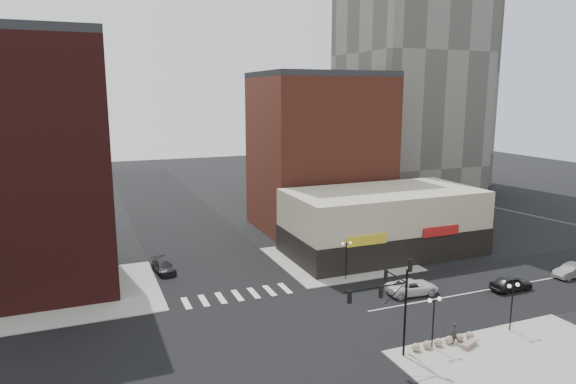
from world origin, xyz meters
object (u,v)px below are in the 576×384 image
street_lamp_se_b (513,295)px  stone_bench (469,344)px  dark_sedan_east (511,283)px  pedestrian (454,333)px  traffic_signal (392,296)px  street_lamp_ne (346,251)px  silver_sedan (572,271)px  dark_sedan_north (163,267)px  white_suv (412,287)px  street_lamp_se_a (434,310)px

street_lamp_se_b → stone_bench: (-5.16, -1.00, -2.96)m
dark_sedan_east → pedestrian: bearing=118.5°
traffic_signal → dark_sedan_east: (18.98, 6.87, -4.19)m
street_lamp_se_b → pedestrian: bearing=-179.7°
street_lamp_ne → silver_sedan: (23.34, -8.53, -2.55)m
dark_sedan_north → pedestrian: (18.93, -25.86, 0.32)m
street_lamp_se_b → white_suv: size_ratio=0.78×
pedestrian → silver_sedan: bearing=165.6°
traffic_signal → street_lamp_se_b: bearing=-0.8°
white_suv → street_lamp_se_a: bearing=157.3°
stone_bench → dark_sedan_east: bearing=13.8°
silver_sedan → dark_sedan_north: 45.11m
pedestrian → street_lamp_se_b: bearing=147.3°
dark_sedan_east → street_lamp_se_a: bearing=115.1°
street_lamp_se_a → white_suv: 11.62m
dark_sedan_north → silver_sedan: bearing=-31.5°
dark_sedan_east → silver_sedan: (9.13, 0.43, -0.03)m
white_suv → pedestrian: 10.57m
dark_sedan_north → white_suv: bearing=-43.0°
silver_sedan → pedestrian: bearing=-74.3°
street_lamp_se_a → street_lamp_ne: (1.00, 16.00, 0.00)m
white_suv → silver_sedan: silver_sedan is taller
dark_sedan_east → stone_bench: (-12.37, -8.04, -0.44)m
traffic_signal → street_lamp_se_a: bearing=-2.6°
silver_sedan → pedestrian: size_ratio=2.59×
street_lamp_ne → dark_sedan_north: street_lamp_ne is taller
street_lamp_se_a → dark_sedan_east: 16.95m
white_suv → traffic_signal: bearing=142.5°
street_lamp_se_b → street_lamp_ne: 17.46m
pedestrian → stone_bench: 1.40m
dark_sedan_east → traffic_signal: bearing=110.1°
traffic_signal → dark_sedan_north: size_ratio=1.68×
street_lamp_se_a → street_lamp_se_b: (8.00, 0.00, 0.00)m
street_lamp_se_a → pedestrian: bearing=-0.9°
white_suv → stone_bench: white_suv is taller
silver_sedan → pedestrian: (-22.27, -7.50, 0.25)m
dark_sedan_east → silver_sedan: size_ratio=1.01×
traffic_signal → street_lamp_ne: (4.76, 15.83, -1.67)m
street_lamp_se_a → street_lamp_se_b: size_ratio=1.00×
dark_sedan_east → pedestrian: pedestrian is taller
traffic_signal → street_lamp_se_b: 11.88m
traffic_signal → pedestrian: size_ratio=4.46×
street_lamp_ne → dark_sedan_north: bearing=151.2°
traffic_signal → stone_bench: size_ratio=4.33×
street_lamp_se_a → street_lamp_se_b: same height
traffic_signal → white_suv: size_ratio=1.46×
street_lamp_se_b → dark_sedan_north: street_lamp_se_b is taller
street_lamp_se_a → white_suv: (5.27, 10.03, -2.55)m
traffic_signal → street_lamp_se_b: (11.76, -0.17, -1.67)m
pedestrian → traffic_signal: bearing=-35.0°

